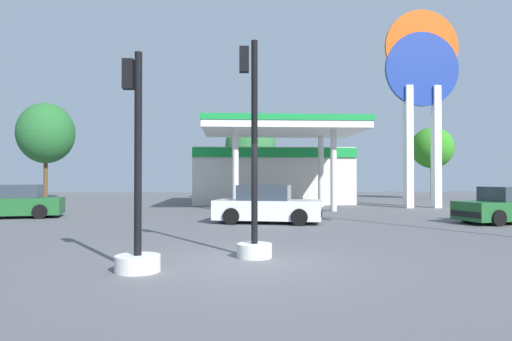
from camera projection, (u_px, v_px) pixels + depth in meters
ground_plane at (245, 263)px, 9.38m from camera, size 90.00×90.00×0.00m
gas_station at (271, 172)px, 30.96m from camera, size 10.29×13.13×4.85m
station_pole_sign at (422, 82)px, 26.23m from camera, size 4.28×0.56×11.39m
car_0 at (508, 207)px, 17.47m from camera, size 4.16×2.44×1.40m
car_1 at (267, 206)px, 17.55m from camera, size 4.35×2.57×1.46m
car_2 at (14, 203)px, 19.76m from camera, size 4.25×2.41×1.43m
traffic_signal_0 at (137, 218)px, 8.53m from camera, size 0.84×0.84×4.11m
traffic_signal_1 at (253, 197)px, 10.03m from camera, size 0.77×0.77×4.78m
tree_0 at (46, 133)px, 36.52m from camera, size 4.44×4.44×7.70m
tree_1 at (251, 145)px, 36.19m from camera, size 3.99×3.99×6.36m
tree_2 at (432, 148)px, 36.98m from camera, size 3.36×3.36×5.82m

